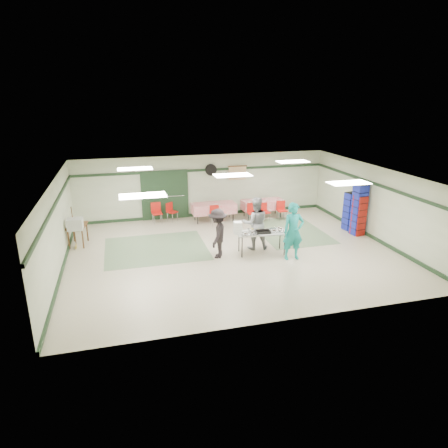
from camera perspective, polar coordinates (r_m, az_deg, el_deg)
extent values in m
plane|color=#C1B49B|center=(13.77, 1.17, -4.02)|extent=(11.00, 11.00, 0.00)
plane|color=silver|center=(12.99, 1.25, 7.07)|extent=(11.00, 11.00, 0.00)
plane|color=beige|center=(17.54, -2.86, 5.48)|extent=(11.00, 0.00, 11.00)
plane|color=beige|center=(9.35, 8.88, -6.40)|extent=(11.00, 0.00, 11.00)
plane|color=beige|center=(12.99, -22.82, -0.54)|extent=(0.00, 9.00, 9.00)
plane|color=beige|center=(15.70, 20.92, 2.76)|extent=(0.00, 9.00, 9.00)
cube|color=#1C341E|center=(17.37, -2.88, 7.71)|extent=(11.00, 0.06, 0.10)
cube|color=#1C341E|center=(17.84, -2.78, 1.42)|extent=(11.00, 0.06, 0.12)
cube|color=#1C341E|center=(12.79, -23.06, 2.44)|extent=(0.06, 9.00, 0.10)
cube|color=#1C341E|center=(13.42, -22.02, -5.76)|extent=(0.06, 9.00, 0.12)
cube|color=#1C341E|center=(15.52, 21.11, 5.25)|extent=(0.06, 9.00, 0.10)
cube|color=#1C341E|center=(16.05, 20.31, -1.68)|extent=(0.06, 9.00, 0.12)
cube|color=gray|center=(14.27, -9.67, -3.46)|extent=(3.50, 3.00, 0.01)
cube|color=gray|center=(16.00, 9.36, -1.02)|extent=(2.50, 3.50, 0.01)
cube|color=gray|center=(17.25, -9.98, 3.98)|extent=(0.90, 0.06, 2.10)
cube|color=gray|center=(17.35, -6.85, 4.21)|extent=(0.90, 0.06, 2.10)
cube|color=#1C341E|center=(17.27, -8.42, 4.08)|extent=(2.00, 0.03, 2.15)
cylinder|color=black|center=(17.41, -1.88, 7.74)|extent=(0.50, 0.10, 0.50)
cube|color=#DABB88|center=(17.75, 1.93, 7.29)|extent=(0.80, 0.02, 0.60)
cube|color=#ABACA6|center=(13.48, 5.43, -1.23)|extent=(1.74, 0.85, 0.04)
cylinder|color=black|center=(13.21, 2.60, -3.34)|extent=(0.04, 0.04, 0.72)
cylinder|color=black|center=(13.56, 8.64, -2.96)|extent=(0.04, 0.04, 0.72)
cylinder|color=black|center=(13.71, 2.15, -2.52)|extent=(0.04, 0.04, 0.72)
cylinder|color=black|center=(14.04, 7.99, -2.17)|extent=(0.04, 0.04, 0.72)
cube|color=silver|center=(13.64, 7.45, -0.92)|extent=(0.63, 0.51, 0.02)
cube|color=silver|center=(13.57, 4.74, -0.94)|extent=(0.59, 0.47, 0.02)
cube|color=silver|center=(13.17, 3.69, -1.51)|extent=(0.64, 0.51, 0.02)
cube|color=black|center=(13.39, 5.60, -1.10)|extent=(0.52, 0.35, 0.08)
cube|color=white|center=(13.19, 1.98, -0.55)|extent=(0.28, 0.27, 0.42)
imported|color=#138884|center=(13.09, 9.87, -1.05)|extent=(0.72, 0.49, 1.90)
imported|color=gray|center=(13.82, 4.50, 0.11)|extent=(0.99, 0.82, 1.86)
imported|color=black|center=(13.08, -0.92, -1.37)|extent=(1.00, 1.23, 1.65)
cube|color=red|center=(17.53, 5.55, 3.35)|extent=(1.81, 0.82, 0.05)
cube|color=red|center=(17.58, 5.53, 2.75)|extent=(1.81, 0.84, 0.40)
cylinder|color=black|center=(17.10, 3.56, 1.70)|extent=(0.04, 0.04, 0.72)
cylinder|color=black|center=(17.65, 8.13, 2.08)|extent=(0.04, 0.04, 0.72)
cylinder|color=black|center=(17.64, 2.90, 2.23)|extent=(0.04, 0.04, 0.72)
cylinder|color=black|center=(18.17, 7.36, 2.58)|extent=(0.04, 0.04, 0.72)
cube|color=red|center=(16.91, -1.47, 2.88)|extent=(1.85, 0.81, 0.05)
cube|color=red|center=(16.96, -1.47, 2.26)|extent=(1.85, 0.83, 0.40)
cylinder|color=black|center=(16.56, -3.78, 1.15)|extent=(0.04, 0.04, 0.72)
cylinder|color=black|center=(16.92, 1.31, 1.55)|extent=(0.04, 0.04, 0.72)
cylinder|color=black|center=(17.14, -4.20, 1.73)|extent=(0.04, 0.04, 0.72)
cylinder|color=black|center=(17.48, 0.74, 2.11)|extent=(0.04, 0.04, 0.72)
cube|color=red|center=(16.99, 5.88, 1.67)|extent=(0.42, 0.42, 0.04)
cube|color=red|center=(17.07, 5.61, 2.45)|extent=(0.36, 0.11, 0.36)
cylinder|color=silver|center=(16.86, 5.68, 0.80)|extent=(0.02, 0.02, 0.38)
cylinder|color=silver|center=(17.01, 6.52, 0.93)|extent=(0.02, 0.02, 0.38)
cylinder|color=silver|center=(17.10, 5.19, 1.06)|extent=(0.02, 0.02, 0.38)
cylinder|color=silver|center=(17.24, 6.02, 1.18)|extent=(0.02, 0.02, 0.38)
cube|color=red|center=(16.80, 4.06, 1.57)|extent=(0.41, 0.41, 0.04)
cube|color=red|center=(16.90, 3.94, 2.40)|extent=(0.38, 0.08, 0.37)
cylinder|color=silver|center=(16.69, 3.66, 0.70)|extent=(0.02, 0.02, 0.39)
cylinder|color=silver|center=(16.76, 4.65, 0.74)|extent=(0.02, 0.02, 0.39)
cylinder|color=silver|center=(16.97, 3.43, 1.00)|extent=(0.02, 0.02, 0.39)
cylinder|color=silver|center=(17.03, 4.42, 1.04)|extent=(0.02, 0.02, 0.39)
cube|color=red|center=(17.26, 8.27, 1.91)|extent=(0.39, 0.39, 0.04)
cube|color=red|center=(17.36, 8.10, 2.73)|extent=(0.38, 0.05, 0.38)
cylinder|color=silver|center=(17.14, 7.94, 1.04)|extent=(0.02, 0.02, 0.40)
cylinder|color=silver|center=(17.24, 8.89, 1.10)|extent=(0.02, 0.02, 0.40)
cylinder|color=silver|center=(17.41, 7.59, 1.32)|extent=(0.02, 0.02, 0.40)
cylinder|color=silver|center=(17.51, 8.53, 1.39)|extent=(0.02, 0.02, 0.40)
cube|color=red|center=(16.37, -1.27, 1.20)|extent=(0.38, 0.38, 0.04)
cube|color=red|center=(16.47, -1.42, 2.07)|extent=(0.38, 0.04, 0.38)
cylinder|color=silver|center=(16.25, -1.66, 0.26)|extent=(0.02, 0.02, 0.40)
cylinder|color=silver|center=(16.32, -0.61, 0.35)|extent=(0.02, 0.02, 0.40)
cylinder|color=silver|center=(16.54, -1.91, 0.58)|extent=(0.02, 0.02, 0.40)
cylinder|color=silver|center=(16.61, -0.88, 0.66)|extent=(0.02, 0.02, 0.40)
cube|color=red|center=(17.06, -7.40, 1.71)|extent=(0.52, 0.52, 0.04)
cube|color=red|center=(17.12, -7.83, 2.46)|extent=(0.32, 0.26, 0.37)
cylinder|color=silver|center=(16.92, -7.36, 0.82)|extent=(0.02, 0.02, 0.39)
cylinder|color=silver|center=(17.12, -6.67, 1.06)|extent=(0.02, 0.02, 0.39)
cylinder|color=silver|center=(17.12, -8.07, 0.99)|extent=(0.02, 0.02, 0.39)
cylinder|color=silver|center=(17.32, -7.38, 1.23)|extent=(0.02, 0.02, 0.39)
cube|color=red|center=(16.81, -9.56, 1.51)|extent=(0.45, 0.45, 0.04)
cube|color=red|center=(16.92, -9.72, 2.40)|extent=(0.41, 0.08, 0.41)
cylinder|color=silver|center=(16.70, -9.96, 0.53)|extent=(0.02, 0.02, 0.43)
cylinder|color=silver|center=(16.76, -8.86, 0.65)|extent=(0.02, 0.02, 0.43)
cylinder|color=silver|center=(17.01, -10.16, 0.84)|extent=(0.02, 0.02, 0.43)
cylinder|color=silver|center=(17.06, -9.08, 0.96)|extent=(0.02, 0.02, 0.43)
cube|color=#19289A|center=(16.54, 17.51, 1.74)|extent=(0.44, 0.44, 1.52)
cube|color=maroon|center=(16.02, 18.72, 1.17)|extent=(0.46, 0.46, 1.56)
cube|color=#19289A|center=(16.01, 18.69, 1.94)|extent=(0.46, 0.46, 1.98)
cube|color=brown|center=(15.11, -20.26, -0.23)|extent=(0.72, 1.00, 0.05)
cube|color=brown|center=(14.93, -21.32, -2.07)|extent=(0.05, 0.05, 0.70)
cube|color=brown|center=(14.82, -19.52, -2.02)|extent=(0.05, 0.05, 0.70)
cube|color=brown|center=(15.63, -20.67, -1.11)|extent=(0.05, 0.05, 0.70)
cube|color=brown|center=(15.52, -18.95, -1.05)|extent=(0.05, 0.05, 0.70)
cube|color=#ACADA8|center=(14.57, -20.51, 0.00)|extent=(0.52, 0.46, 0.40)
cylinder|color=brown|center=(14.85, -20.68, -0.35)|extent=(0.08, 0.24, 1.50)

